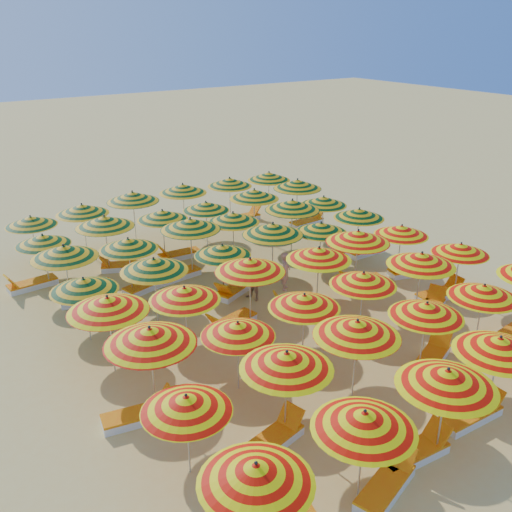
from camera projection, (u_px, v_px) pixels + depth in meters
name	position (u px, v px, depth m)	size (l,w,h in m)	color
ground	(264.00, 304.00, 19.47)	(120.00, 120.00, 0.00)	#D8B760
umbrella_0	(256.00, 473.00, 9.59)	(2.22, 2.22, 2.17)	silver
umbrella_1	(364.00, 421.00, 10.83)	(2.73, 2.73, 2.19)	silver
umbrella_2	(447.00, 378.00, 11.96)	(2.79, 2.79, 2.29)	silver
umbrella_3	(499.00, 345.00, 13.26)	(2.32, 2.32, 2.23)	silver
umbrella_6	(186.00, 404.00, 11.54)	(2.41, 2.41, 2.02)	silver
umbrella_7	(287.00, 361.00, 12.62)	(2.35, 2.35, 2.26)	silver
umbrella_8	(357.00, 329.00, 13.86)	(2.25, 2.25, 2.30)	silver
umbrella_9	(426.00, 310.00, 15.11)	(2.24, 2.24, 2.12)	silver
umbrella_10	(484.00, 291.00, 16.13)	(2.01, 2.01, 2.11)	silver
umbrella_12	(150.00, 336.00, 13.41)	(2.91, 2.91, 2.37)	silver
umbrella_13	(238.00, 329.00, 14.30)	(2.27, 2.27, 2.03)	silver
umbrella_14	(304.00, 301.00, 15.56)	(2.49, 2.49, 2.12)	silver
umbrella_15	(363.00, 279.00, 16.87)	(2.60, 2.60, 2.13)	silver
umbrella_16	(421.00, 259.00, 17.88)	(2.66, 2.66, 2.30)	silver
umbrella_17	(461.00, 249.00, 19.29)	(2.10, 2.10, 2.05)	silver
umbrella_18	(108.00, 304.00, 15.01)	(2.63, 2.63, 2.32)	silver
umbrella_19	(184.00, 294.00, 15.92)	(2.67, 2.67, 2.15)	silver
umbrella_20	(250.00, 265.00, 17.38)	(2.71, 2.71, 2.32)	silver
umbrella_21	(319.00, 254.00, 18.40)	(2.15, 2.15, 2.26)	silver
umbrella_22	(358.00, 237.00, 19.61)	(2.67, 2.67, 2.36)	silver
umbrella_23	(401.00, 231.00, 20.83)	(2.46, 2.46, 2.11)	silver
umbrella_24	(84.00, 285.00, 16.56)	(2.39, 2.39, 2.11)	silver
umbrella_25	(154.00, 265.00, 17.60)	(2.68, 2.68, 2.25)	silver
umbrella_26	(222.00, 250.00, 19.16)	(2.02, 2.02, 2.06)	silver
umbrella_27	(273.00, 229.00, 20.34)	(2.34, 2.34, 2.35)	silver
umbrella_28	(321.00, 228.00, 21.20)	(2.18, 2.18, 2.08)	silver
umbrella_29	(359.00, 213.00, 22.58)	(2.38, 2.38, 2.14)	silver
umbrella_30	(64.00, 252.00, 18.45)	(2.76, 2.76, 2.31)	silver
umbrella_31	(128.00, 244.00, 19.47)	(2.58, 2.58, 2.15)	silver
umbrella_32	(190.00, 224.00, 20.84)	(2.56, 2.56, 2.35)	silver
umbrella_33	(233.00, 218.00, 22.02)	(2.53, 2.53, 2.17)	silver
umbrella_34	(292.00, 205.00, 22.94)	(2.88, 2.88, 2.36)	silver
umbrella_35	(324.00, 201.00, 24.21)	(2.62, 2.62, 2.12)	silver
umbrella_36	(43.00, 240.00, 20.12)	(2.33, 2.33, 2.04)	silver
umbrella_37	(104.00, 222.00, 21.16)	(2.86, 2.86, 2.32)	silver
umbrella_38	(162.00, 215.00, 22.42)	(2.33, 2.33, 2.13)	silver
umbrella_39	(206.00, 206.00, 23.69)	(2.41, 2.41, 2.06)	silver
umbrella_40	(254.00, 194.00, 24.63)	(2.83, 2.83, 2.29)	silver
umbrella_41	(297.00, 184.00, 25.95)	(2.29, 2.29, 2.34)	silver
umbrella_42	(31.00, 221.00, 21.90)	(2.04, 2.04, 2.07)	silver
umbrella_43	(82.00, 209.00, 22.82)	(2.30, 2.30, 2.23)	silver
umbrella_44	(133.00, 197.00, 24.06)	(2.86, 2.86, 2.35)	silver
umbrella_45	(183.00, 189.00, 25.49)	(2.60, 2.60, 2.27)	silver
umbrella_46	(230.00, 182.00, 26.71)	(2.21, 2.21, 2.21)	silver
umbrella_47	(269.00, 176.00, 27.73)	(2.66, 2.66, 2.21)	silver
lounger_1	(386.00, 486.00, 11.66)	(1.83, 1.09, 0.69)	white
lounger_2	(414.00, 453.00, 12.55)	(1.77, 0.69, 0.69)	white
lounger_3	(472.00, 415.00, 13.75)	(1.75, 0.64, 0.69)	white
lounger_4	(272.00, 440.00, 12.92)	(1.82, 0.96, 0.69)	white
lounger_5	(432.00, 357.00, 16.11)	(1.82, 1.19, 0.69)	white
lounger_7	(140.00, 415.00, 13.74)	(1.81, 0.87, 0.69)	white
lounger_8	(287.00, 362.00, 15.86)	(1.82, 1.20, 0.69)	white
lounger_9	(430.00, 308.00, 18.83)	(1.82, 1.20, 0.69)	white
lounger_10	(440.00, 294.00, 19.83)	(1.79, 0.77, 0.69)	white
lounger_11	(231.00, 323.00, 17.95)	(1.82, 0.95, 0.69)	white
lounger_12	(299.00, 306.00, 18.96)	(1.82, 1.25, 0.69)	white
lounger_13	(360.00, 281.00, 20.78)	(1.81, 0.90, 0.69)	white
lounger_14	(409.00, 271.00, 21.63)	(1.83, 1.03, 0.69)	white
lounger_15	(234.00, 290.00, 20.13)	(1.82, 1.22, 0.69)	white
lounger_16	(365.00, 251.00, 23.53)	(1.74, 0.59, 0.69)	white
lounger_17	(88.00, 298.00, 19.53)	(1.81, 0.88, 0.69)	white
lounger_18	(147.00, 285.00, 20.50)	(1.82, 1.01, 0.69)	white
lounger_19	(177.00, 275.00, 21.32)	(1.79, 0.77, 0.69)	white
lounger_20	(31.00, 284.00, 20.56)	(1.78, 0.73, 0.69)	white
lounger_21	(123.00, 266.00, 22.09)	(1.82, 1.23, 0.69)	white
lounger_22	(179.00, 255.00, 23.16)	(1.76, 0.66, 0.69)	white
lounger_23	(307.00, 222.00, 26.93)	(1.76, 0.68, 0.69)	white
lounger_24	(243.00, 217.00, 27.52)	(1.75, 0.64, 0.69)	white
beachgoer_a	(285.00, 271.00, 20.27)	(0.52, 0.34, 1.42)	tan
beachgoer_b	(253.00, 282.00, 19.52)	(0.65, 0.50, 1.33)	tan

